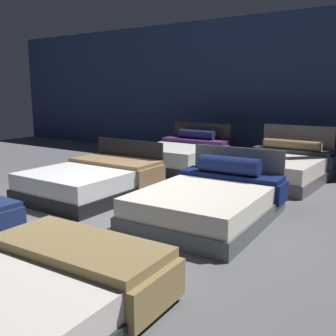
# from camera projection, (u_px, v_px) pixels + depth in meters

# --- Properties ---
(ground_plane) EXTENTS (18.00, 18.00, 0.02)m
(ground_plane) POSITION_uv_depth(u_px,v_px,m) (125.00, 215.00, 5.46)
(ground_plane) COLOR #5B5B60
(showroom_back_wall) EXTENTS (18.00, 0.06, 3.50)m
(showroom_back_wall) POSITION_uv_depth(u_px,v_px,m) (266.00, 89.00, 9.44)
(showroom_back_wall) COLOR navy
(showroom_back_wall) RESTS_ON ground_plane
(bed_1) EXTENTS (1.70, 2.01, 0.45)m
(bed_1) POSITION_uv_depth(u_px,v_px,m) (29.00, 297.00, 2.88)
(bed_1) COLOR black
(bed_1) RESTS_ON ground_plane
(bed_2) EXTENTS (1.64, 2.04, 0.83)m
(bed_2) POSITION_uv_depth(u_px,v_px,m) (93.00, 181.00, 6.39)
(bed_2) COLOR black
(bed_2) RESTS_ON ground_plane
(bed_3) EXTENTS (1.65, 2.19, 0.86)m
(bed_3) POSITION_uv_depth(u_px,v_px,m) (210.00, 201.00, 5.19)
(bed_3) COLOR #4C5354
(bed_3) RESTS_ON ground_plane
(bed_4) EXTENTS (1.73, 1.95, 0.95)m
(bed_4) POSITION_uv_depth(u_px,v_px,m) (182.00, 156.00, 8.64)
(bed_4) COLOR black
(bed_4) RESTS_ON ground_plane
(bed_5) EXTENTS (1.67, 2.10, 1.00)m
(bed_5) POSITION_uv_depth(u_px,v_px,m) (280.00, 168.00, 7.38)
(bed_5) COLOR #58535A
(bed_5) RESTS_ON ground_plane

